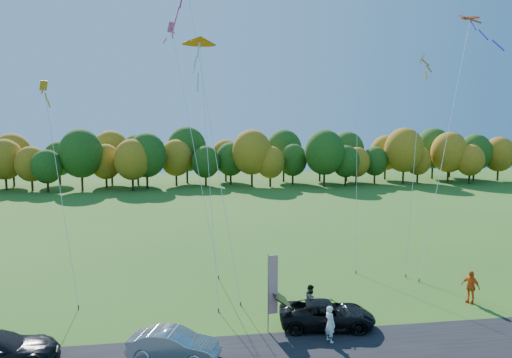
{
  "coord_description": "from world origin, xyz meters",
  "views": [
    {
      "loc": [
        -4.16,
        -22.53,
        10.34
      ],
      "look_at": [
        0.0,
        6.0,
        7.0
      ],
      "focal_mm": 32.0,
      "sensor_mm": 36.0,
      "label": 1
    }
  ],
  "objects": [
    {
      "name": "ground",
      "position": [
        0.0,
        0.0,
        0.0
      ],
      "size": [
        160.0,
        160.0,
        0.0
      ],
      "primitive_type": "plane",
      "color": "#305E18"
    },
    {
      "name": "tree_line",
      "position": [
        0.0,
        55.0,
        0.0
      ],
      "size": [
        116.0,
        12.0,
        10.0
      ],
      "primitive_type": null,
      "color": "#1E4711",
      "rests_on": "ground"
    },
    {
      "name": "black_suv",
      "position": [
        2.73,
        -0.73,
        0.68
      ],
      "size": [
        5.17,
        2.91,
        1.36
      ],
      "primitive_type": "imported",
      "rotation": [
        0.0,
        0.0,
        1.43
      ],
      "color": "black",
      "rests_on": "ground"
    },
    {
      "name": "silver_sedan",
      "position": [
        -4.99,
        -2.89,
        0.67
      ],
      "size": [
        4.29,
        2.61,
        1.33
      ],
      "primitive_type": "imported",
      "rotation": [
        0.0,
        0.0,
        1.25
      ],
      "color": "#B3B2B7",
      "rests_on": "ground"
    },
    {
      "name": "person_tailgate_a",
      "position": [
        2.39,
        -2.29,
        0.89
      ],
      "size": [
        0.64,
        0.76,
        1.78
      ],
      "primitive_type": "imported",
      "rotation": [
        0.0,
        0.0,
        1.95
      ],
      "color": "white",
      "rests_on": "ground"
    },
    {
      "name": "person_tailgate_b",
      "position": [
        2.3,
        0.86,
        0.85
      ],
      "size": [
        1.01,
        1.05,
        1.71
      ],
      "primitive_type": "imported",
      "rotation": [
        0.0,
        0.0,
        0.96
      ],
      "color": "gray",
      "rests_on": "ground"
    },
    {
      "name": "person_east",
      "position": [
        12.07,
        1.27,
        0.96
      ],
      "size": [
        0.94,
        1.22,
        1.93
      ],
      "primitive_type": "imported",
      "rotation": [
        0.0,
        0.0,
        -1.09
      ],
      "color": "orange",
      "rests_on": "ground"
    },
    {
      "name": "feather_flag",
      "position": [
        -0.18,
        -0.77,
        2.47
      ],
      "size": [
        0.53,
        0.14,
        4.05
      ],
      "color": "#999999",
      "rests_on": "ground"
    },
    {
      "name": "kite_delta_blue",
      "position": [
        -2.88,
        7.84,
        11.1
      ],
      "size": [
        4.63,
        11.03,
        22.9
      ],
      "color": "#4C3F33",
      "rests_on": "ground"
    },
    {
      "name": "kite_parafoil_orange",
      "position": [
        9.21,
        12.97,
        14.38
      ],
      "size": [
        5.57,
        11.78,
        29.08
      ],
      "color": "#4C3F33",
      "rests_on": "ground"
    },
    {
      "name": "kite_delta_red",
      "position": [
        -3.09,
        6.36,
        9.44
      ],
      "size": [
        2.45,
        8.69,
        17.53
      ],
      "color": "#4C3F33",
      "rests_on": "ground"
    },
    {
      "name": "kite_parafoil_rainbow",
      "position": [
        14.1,
        7.9,
        9.4
      ],
      "size": [
        8.13,
        6.19,
        19.14
      ],
      "color": "#4C3F33",
      "rests_on": "ground"
    },
    {
      "name": "kite_diamond_yellow",
      "position": [
        -12.11,
        6.67,
        6.62
      ],
      "size": [
        3.58,
        6.54,
        13.63
      ],
      "color": "#4C3F33",
      "rests_on": "ground"
    },
    {
      "name": "kite_diamond_white",
      "position": [
        11.95,
        8.38,
        7.89
      ],
      "size": [
        3.61,
        5.21,
        16.19
      ],
      "color": "#4C3F33",
      "rests_on": "ground"
    },
    {
      "name": "kite_diamond_pink",
      "position": [
        -3.89,
        11.05,
        9.1
      ],
      "size": [
        3.74,
        7.47,
        18.72
      ],
      "color": "#4C3F33",
      "rests_on": "ground"
    }
  ]
}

